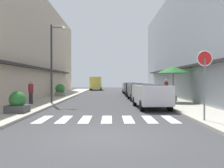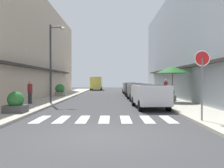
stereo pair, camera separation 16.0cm
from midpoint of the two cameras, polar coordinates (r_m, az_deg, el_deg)
name	(u,v)px [view 2 (the right image)]	position (r m, az deg, el deg)	size (l,w,h in m)	color
ground_plane	(109,100)	(22.31, -0.53, -3.66)	(79.93, 79.93, 0.00)	#38383A
sidewalk_left	(53,99)	(22.92, -13.16, -3.41)	(2.56, 50.86, 0.12)	#ADA899
sidewalk_right	(164,99)	(22.80, 12.16, -3.43)	(2.56, 50.86, 0.12)	#ADA899
building_row_left	(15,46)	(24.98, -21.31, 8.25)	(5.50, 34.70, 10.00)	#C6B299
building_row_right	(203,42)	(24.84, 20.46, 9.02)	(5.50, 34.70, 10.62)	#939EA8
crosswalk	(105,119)	(11.14, -1.21, -8.16)	(6.15, 2.20, 0.01)	silver
parked_car_near	(150,94)	(15.54, 9.07, -2.21)	(1.96, 4.48, 1.47)	silver
parked_car_mid	(139,90)	(21.88, 6.46, -1.34)	(1.89, 3.97, 1.47)	#4C5156
parked_car_far	(134,88)	(27.54, 5.16, -0.88)	(1.86, 4.35, 1.47)	black
parked_car_distant	(130,87)	(33.34, 4.28, -0.59)	(1.83, 4.32, 1.47)	silver
delivery_van	(97,82)	(45.16, -3.39, 0.40)	(2.04, 5.42, 2.37)	#D8CC4C
round_street_sign	(203,67)	(10.71, 20.62, 3.75)	(0.65, 0.07, 2.85)	slate
street_lamp	(54,56)	(18.29, -13.06, 6.41)	(1.19, 0.28, 5.61)	#38383D
cafe_umbrella	(173,70)	(19.19, 14.13, 3.23)	(2.50, 2.50, 2.73)	#262626
planter_corner	(16,103)	(13.44, -20.90, -4.15)	(1.00, 1.00, 1.07)	#4C4C4C
planter_midblock	(170,94)	(20.97, 13.52, -2.30)	(0.88, 0.88, 1.07)	slate
planter_far	(61,90)	(26.46, -11.62, -1.38)	(0.99, 0.99, 1.26)	gray
pedestrian_walking_near	(31,92)	(18.18, -18.03, -1.72)	(0.34, 0.34, 1.59)	#282B33
pedestrian_walking_far	(166,88)	(22.78, 12.63, -0.98)	(0.34, 0.34, 1.73)	#282B33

